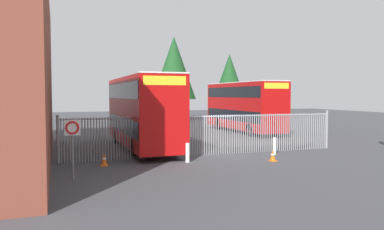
# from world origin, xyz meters

# --- Properties ---
(ground_plane) EXTENTS (100.00, 100.00, 0.00)m
(ground_plane) POSITION_xyz_m (0.00, 8.00, 0.00)
(ground_plane) COLOR #3D3D42
(palisade_fence) EXTENTS (15.87, 0.14, 2.35)m
(palisade_fence) POSITION_xyz_m (-0.42, 0.00, 1.18)
(palisade_fence) COLOR gray
(palisade_fence) RESTS_ON ground
(double_decker_bus_near_gate) EXTENTS (2.54, 10.81, 4.42)m
(double_decker_bus_near_gate) POSITION_xyz_m (-3.41, 3.68, 2.42)
(double_decker_bus_near_gate) COLOR #B70C0C
(double_decker_bus_near_gate) RESTS_ON ground
(double_decker_bus_behind_fence_left) EXTENTS (2.54, 10.81, 4.42)m
(double_decker_bus_behind_fence_left) POSITION_xyz_m (7.35, 11.02, 2.42)
(double_decker_bus_behind_fence_left) COLOR #B70C0C
(double_decker_bus_behind_fence_left) RESTS_ON ground
(bollard_near_left) EXTENTS (0.20, 0.20, 0.95)m
(bollard_near_left) POSITION_xyz_m (-2.30, -1.82, 0.47)
(bollard_near_left) COLOR silver
(bollard_near_left) RESTS_ON ground
(bollard_center_front) EXTENTS (0.20, 0.20, 0.95)m
(bollard_center_front) POSITION_xyz_m (3.06, -1.09, 0.47)
(bollard_center_front) COLOR silver
(bollard_center_front) RESTS_ON ground
(traffic_cone_by_gate) EXTENTS (0.34, 0.34, 0.59)m
(traffic_cone_by_gate) POSITION_xyz_m (1.81, -2.95, 0.29)
(traffic_cone_by_gate) COLOR orange
(traffic_cone_by_gate) RESTS_ON ground
(traffic_cone_mid_forecourt) EXTENTS (0.34, 0.34, 0.59)m
(traffic_cone_mid_forecourt) POSITION_xyz_m (-6.27, -1.40, 0.29)
(traffic_cone_mid_forecourt) COLOR orange
(traffic_cone_mid_forecourt) RESTS_ON ground
(speed_limit_sign_post) EXTENTS (0.60, 0.14, 2.40)m
(speed_limit_sign_post) POSITION_xyz_m (-7.77, -4.09, 1.78)
(speed_limit_sign_post) COLOR slate
(speed_limit_sign_post) RESTS_ON ground
(tree_tall_back) EXTENTS (5.59, 5.59, 10.76)m
(tree_tall_back) POSITION_xyz_m (5.91, 27.52, 6.76)
(tree_tall_back) COLOR #4C3823
(tree_tall_back) RESTS_ON ground
(tree_short_side) EXTENTS (4.36, 4.36, 8.27)m
(tree_short_side) POSITION_xyz_m (11.53, 22.90, 5.15)
(tree_short_side) COLOR #4C3823
(tree_short_side) RESTS_ON ground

